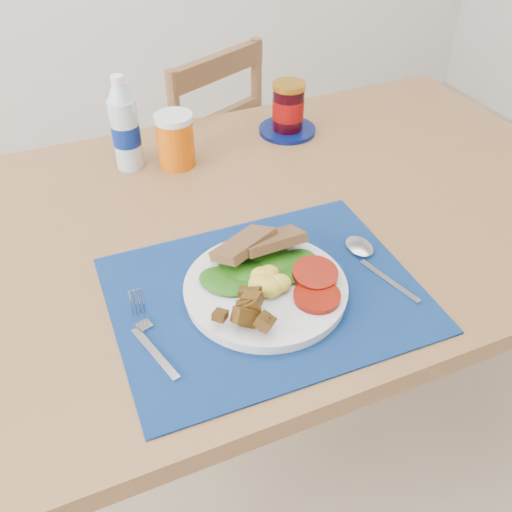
% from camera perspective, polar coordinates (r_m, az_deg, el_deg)
% --- Properties ---
extents(ground, '(4.00, 4.00, 0.00)m').
position_cam_1_polar(ground, '(1.60, 4.41, -22.19)').
color(ground, tan).
rests_on(ground, ground).
extents(table, '(1.40, 0.90, 0.75)m').
position_cam_1_polar(table, '(1.19, 1.66, 1.26)').
color(table, brown).
rests_on(table, ground).
extents(chair_far, '(0.50, 0.49, 1.03)m').
position_cam_1_polar(chair_far, '(1.84, -5.72, 10.92)').
color(chair_far, brown).
rests_on(chair_far, ground).
extents(placemat, '(0.51, 0.40, 0.00)m').
position_cam_1_polar(placemat, '(0.95, 0.95, -3.82)').
color(placemat, '#040832').
rests_on(placemat, table).
extents(breakfast_plate, '(0.27, 0.27, 0.06)m').
position_cam_1_polar(breakfast_plate, '(0.93, 0.77, -3.14)').
color(breakfast_plate, silver).
rests_on(breakfast_plate, placemat).
extents(fork, '(0.04, 0.18, 0.00)m').
position_cam_1_polar(fork, '(0.90, -10.75, -7.81)').
color(fork, '#B2B5BA').
rests_on(fork, placemat).
extents(spoon, '(0.05, 0.20, 0.01)m').
position_cam_1_polar(spoon, '(1.04, 11.10, -0.08)').
color(spoon, '#B2B5BA').
rests_on(spoon, placemat).
extents(water_bottle, '(0.06, 0.06, 0.21)m').
position_cam_1_polar(water_bottle, '(1.28, -12.95, 12.35)').
color(water_bottle, '#ADBFCC').
rests_on(water_bottle, table).
extents(juice_glass, '(0.08, 0.08, 0.11)m').
position_cam_1_polar(juice_glass, '(1.28, -8.04, 11.26)').
color(juice_glass, '#D05305').
rests_on(juice_glass, table).
extents(jam_on_saucer, '(0.14, 0.14, 0.12)m').
position_cam_1_polar(jam_on_saucer, '(1.41, 3.21, 14.28)').
color(jam_on_saucer, '#040F4E').
rests_on(jam_on_saucer, table).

